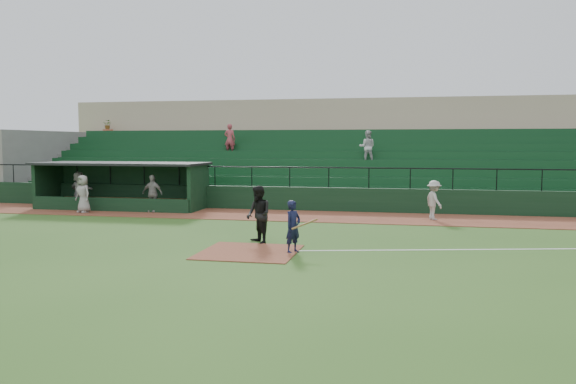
# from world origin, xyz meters

# --- Properties ---
(ground) EXTENTS (90.00, 90.00, 0.00)m
(ground) POSITION_xyz_m (0.00, 0.00, 0.00)
(ground) COLOR #2B4F19
(ground) RESTS_ON ground
(warning_track) EXTENTS (40.00, 4.00, 0.03)m
(warning_track) POSITION_xyz_m (0.00, 8.00, 0.01)
(warning_track) COLOR brown
(warning_track) RESTS_ON ground
(home_plate_dirt) EXTENTS (3.00, 3.00, 0.03)m
(home_plate_dirt) POSITION_xyz_m (0.00, -1.00, 0.01)
(home_plate_dirt) COLOR brown
(home_plate_dirt) RESTS_ON ground
(foul_line) EXTENTS (17.49, 4.44, 0.01)m
(foul_line) POSITION_xyz_m (8.00, 1.20, 0.01)
(foul_line) COLOR white
(foul_line) RESTS_ON ground
(stadium_structure) EXTENTS (38.00, 13.08, 6.40)m
(stadium_structure) POSITION_xyz_m (-0.00, 16.46, 2.30)
(stadium_structure) COLOR black
(stadium_structure) RESTS_ON ground
(dugout) EXTENTS (8.90, 3.20, 2.42)m
(dugout) POSITION_xyz_m (-9.75, 9.56, 1.33)
(dugout) COLOR black
(dugout) RESTS_ON ground
(batter_at_plate) EXTENTS (1.12, 0.73, 1.65)m
(batter_at_plate) POSITION_xyz_m (1.38, -0.77, 0.83)
(batter_at_plate) COLOR black
(batter_at_plate) RESTS_ON ground
(umpire) EXTENTS (1.20, 1.22, 1.98)m
(umpire) POSITION_xyz_m (-0.12, 0.65, 0.99)
(umpire) COLOR black
(umpire) RESTS_ON ground
(runner) EXTENTS (1.07, 1.30, 1.75)m
(runner) POSITION_xyz_m (6.03, 7.81, 0.90)
(runner) COLOR #A6A19B
(runner) RESTS_ON warning_track
(dugout_player_a) EXTENTS (1.12, 0.55, 1.85)m
(dugout_player_a) POSITION_xyz_m (-7.45, 7.88, 0.95)
(dugout_player_a) COLOR gray
(dugout_player_a) RESTS_ON warning_track
(dugout_player_b) EXTENTS (1.05, 0.87, 1.84)m
(dugout_player_b) POSITION_xyz_m (-10.68, 6.98, 0.95)
(dugout_player_b) COLOR gray
(dugout_player_b) RESTS_ON warning_track
(dugout_player_c) EXTENTS (1.84, 1.31, 1.91)m
(dugout_player_c) POSITION_xyz_m (-12.02, 8.80, 0.99)
(dugout_player_c) COLOR #A6A19B
(dugout_player_c) RESTS_ON warning_track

